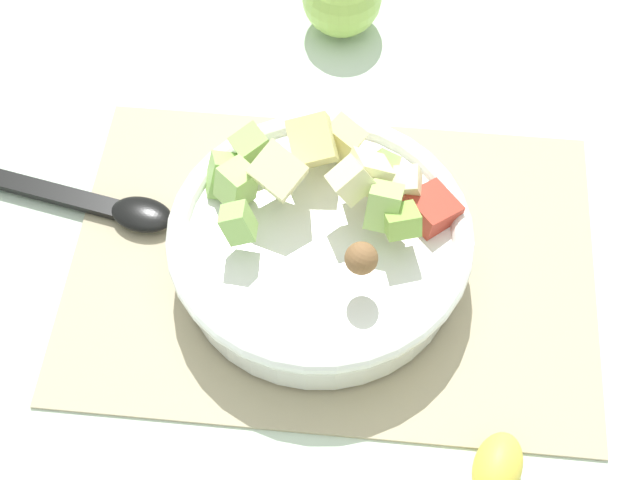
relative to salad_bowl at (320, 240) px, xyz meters
The scene contains 4 objects.
ground_plane 0.04m from the salad_bowl, 157.99° to the right, with size 2.40×2.40×0.00m, color silver.
placemat 0.04m from the salad_bowl, 157.99° to the right, with size 0.45×0.31×0.01m, color tan.
salad_bowl is the anchor object (origin of this frame).
serving_spoon 0.22m from the salad_bowl, 10.94° to the right, with size 0.24×0.08×0.01m.
Camera 1 is at (-0.03, 0.42, 0.68)m, focal length 52.03 mm.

